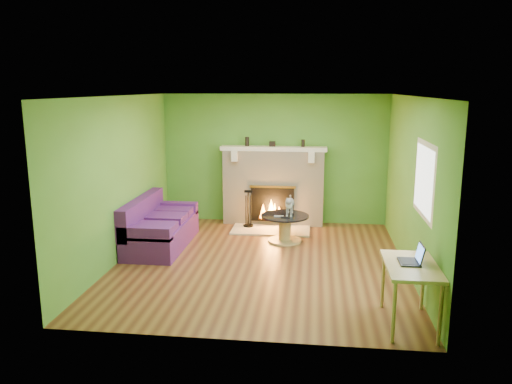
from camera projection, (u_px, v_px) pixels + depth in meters
floor at (260, 262)px, 7.92m from camera, size 5.00×5.00×0.00m
ceiling at (261, 96)px, 7.39m from camera, size 5.00×5.00×0.00m
wall_back at (274, 159)px, 10.08m from camera, size 5.00×0.00×5.00m
wall_front at (234, 226)px, 5.23m from camera, size 5.00×0.00×5.00m
wall_left at (120, 179)px, 7.92m from camera, size 0.00×5.00×5.00m
wall_right at (411, 186)px, 7.39m from camera, size 0.00×5.00×5.00m
window_frame at (424, 180)px, 6.47m from camera, size 0.00×1.20×1.20m
window_pane at (424, 180)px, 6.47m from camera, size 0.00×1.06×1.06m
fireplace at (273, 186)px, 10.01m from camera, size 2.10×0.46×1.58m
hearth at (271, 230)px, 9.67m from camera, size 1.50×0.75×0.03m
mantel at (273, 149)px, 9.84m from camera, size 2.10×0.28×0.08m
sofa at (159, 228)px, 8.68m from camera, size 0.88×1.90×0.85m
coffee_table at (285, 226)px, 8.95m from camera, size 0.86×0.86×0.49m
desk at (411, 272)px, 5.72m from camera, size 0.59×1.01×0.75m
cat at (290, 205)px, 8.91m from camera, size 0.23×0.58×0.36m
remote_silver at (279, 216)px, 8.80m from camera, size 0.17×0.05×0.02m
remote_black at (285, 217)px, 8.73m from camera, size 0.16×0.06×0.02m
laptop at (410, 253)px, 5.72m from camera, size 0.27×0.31×0.23m
fire_tools at (248, 208)px, 9.79m from camera, size 0.20×0.20×0.74m
mantel_vase_left at (247, 141)px, 9.90m from camera, size 0.08×0.08×0.18m
mantel_vase_right at (303, 143)px, 9.77m from camera, size 0.07×0.07×0.14m
mantel_box at (272, 144)px, 9.85m from camera, size 0.12×0.08×0.10m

